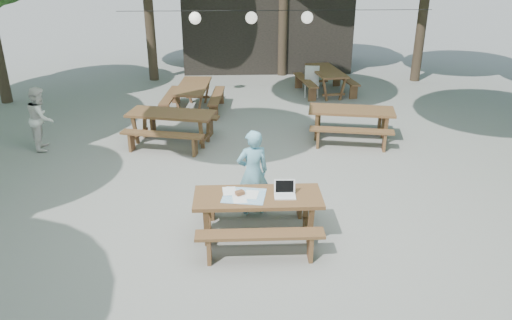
{
  "coord_description": "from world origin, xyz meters",
  "views": [
    {
      "loc": [
        -0.69,
        -8.63,
        4.36
      ],
      "look_at": [
        -0.37,
        -1.05,
        1.05
      ],
      "focal_mm": 35.0,
      "sensor_mm": 36.0,
      "label": 1
    }
  ],
  "objects_px": {
    "plastic_chair": "(311,88)",
    "woman": "(253,172)",
    "main_picnic_table": "(258,216)",
    "second_person": "(41,118)",
    "picnic_table_nw": "(172,127)"
  },
  "relations": [
    {
      "from": "plastic_chair",
      "to": "woman",
      "type": "bearing_deg",
      "value": -98.2
    },
    {
      "from": "main_picnic_table",
      "to": "second_person",
      "type": "bearing_deg",
      "value": 139.61
    },
    {
      "from": "picnic_table_nw",
      "to": "plastic_chair",
      "type": "height_order",
      "value": "plastic_chair"
    },
    {
      "from": "woman",
      "to": "plastic_chair",
      "type": "bearing_deg",
      "value": -120.2
    },
    {
      "from": "main_picnic_table",
      "to": "woman",
      "type": "distance_m",
      "value": 0.91
    },
    {
      "from": "woman",
      "to": "plastic_chair",
      "type": "relative_size",
      "value": 1.7
    },
    {
      "from": "woman",
      "to": "main_picnic_table",
      "type": "bearing_deg",
      "value": 79.44
    },
    {
      "from": "second_person",
      "to": "plastic_chair",
      "type": "height_order",
      "value": "second_person"
    },
    {
      "from": "main_picnic_table",
      "to": "picnic_table_nw",
      "type": "relative_size",
      "value": 0.9
    },
    {
      "from": "main_picnic_table",
      "to": "plastic_chair",
      "type": "distance_m",
      "value": 8.27
    },
    {
      "from": "picnic_table_nw",
      "to": "woman",
      "type": "height_order",
      "value": "woman"
    },
    {
      "from": "main_picnic_table",
      "to": "second_person",
      "type": "xyz_separation_m",
      "value": [
        -4.73,
        4.02,
        0.34
      ]
    },
    {
      "from": "picnic_table_nw",
      "to": "main_picnic_table",
      "type": "bearing_deg",
      "value": -53.4
    },
    {
      "from": "main_picnic_table",
      "to": "picnic_table_nw",
      "type": "distance_m",
      "value": 4.6
    },
    {
      "from": "picnic_table_nw",
      "to": "woman",
      "type": "bearing_deg",
      "value": -49.23
    }
  ]
}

